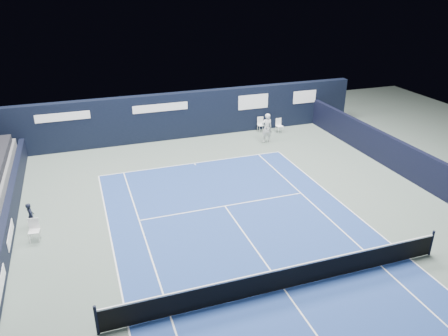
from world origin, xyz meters
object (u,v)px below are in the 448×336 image
at_px(line_judge_chair, 34,228).
at_px(tennis_player, 267,128).
at_px(folding_chair_back_a, 260,122).
at_px(tennis_net, 285,278).
at_px(folding_chair_back_b, 279,124).

distance_m(line_judge_chair, tennis_player, 15.84).
bearing_deg(tennis_player, folding_chair_back_a, 76.91).
bearing_deg(tennis_net, folding_chair_back_b, 65.00).
bearing_deg(folding_chair_back_a, tennis_net, -108.26).
bearing_deg(line_judge_chair, folding_chair_back_a, 41.79).
distance_m(folding_chair_back_b, tennis_net, 16.87).
height_order(tennis_net, tennis_player, tennis_player).
xyz_separation_m(folding_chair_back_a, folding_chair_back_b, (1.14, -0.65, -0.12)).
bearing_deg(folding_chair_back_b, tennis_player, -141.08).
height_order(folding_chair_back_a, tennis_net, tennis_net).
relative_size(folding_chair_back_b, line_judge_chair, 1.01).
height_order(folding_chair_back_b, tennis_net, tennis_net).
distance_m(folding_chair_back_a, folding_chair_back_b, 1.31).
height_order(line_judge_chair, tennis_player, tennis_player).
xyz_separation_m(folding_chair_back_b, tennis_net, (-7.13, -15.29, -0.05)).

